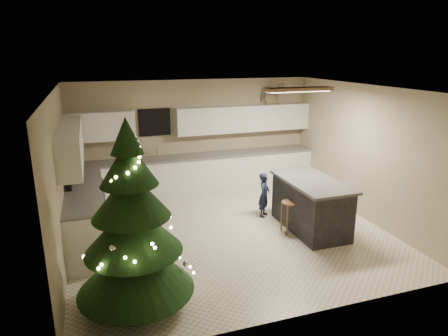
% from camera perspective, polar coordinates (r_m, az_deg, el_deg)
% --- Properties ---
extents(ground_plane, '(5.50, 5.50, 0.00)m').
position_cam_1_polar(ground_plane, '(7.36, 0.88, -9.37)').
color(ground_plane, silver).
extents(room_shell, '(5.52, 5.02, 2.61)m').
position_cam_1_polar(room_shell, '(6.80, 1.12, 4.10)').
color(room_shell, '#A99C87').
rests_on(room_shell, ground_plane).
extents(cabinetry, '(5.50, 3.20, 2.00)m').
position_cam_1_polar(cabinetry, '(8.37, -8.78, -0.78)').
color(cabinetry, white).
rests_on(cabinetry, ground_plane).
extents(island, '(0.90, 1.70, 0.95)m').
position_cam_1_polar(island, '(7.54, 12.27, -5.14)').
color(island, black).
rests_on(island, ground_plane).
extents(bar_stool, '(0.31, 0.31, 0.59)m').
position_cam_1_polar(bar_stool, '(7.33, 9.44, -5.86)').
color(bar_stool, brown).
rests_on(bar_stool, ground_plane).
extents(christmas_tree, '(1.54, 1.49, 2.47)m').
position_cam_1_polar(christmas_tree, '(5.14, -12.87, -9.05)').
color(christmas_tree, '#3F2816').
rests_on(christmas_tree, ground_plane).
extents(toddler, '(0.38, 0.39, 0.90)m').
position_cam_1_polar(toddler, '(7.98, 5.77, -3.83)').
color(toddler, '#131B3C').
rests_on(toddler, ground_plane).
extents(rocking_horse, '(0.63, 0.47, 0.50)m').
position_cam_1_polar(rocking_horse, '(9.54, 6.93, 10.59)').
color(rocking_horse, brown).
rests_on(rocking_horse, cabinetry).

